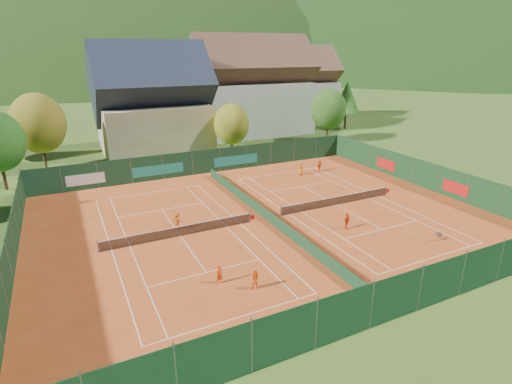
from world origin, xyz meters
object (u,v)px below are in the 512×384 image
object	(u,v)px
player_right_far_a	(301,169)
chalet	(153,107)
hotel_block_a	(252,92)
player_left_far	(177,221)
hotel_block_b	(296,89)
player_right_near	(347,221)
player_left_near	(220,274)
player_right_far_b	(319,166)
ball_hopper	(439,235)
player_left_mid	(256,280)

from	to	relation	value
player_right_far_a	chalet	bearing A→B (deg)	-51.60
hotel_block_a	player_left_far	xyz separation A→B (m)	(-23.84, -34.55, -6.59)
hotel_block_b	player_right_near	xyz separation A→B (m)	(-24.73, -48.98, -5.85)
player_left_far	player_right_far_a	distance (m)	19.88
chalet	player_left_near	xyz separation A→B (m)	(-4.63, -38.04, -5.94)
chalet	player_right_far_b	distance (m)	26.01
ball_hopper	player_right_far_a	bearing A→B (deg)	91.36
player_left_mid	player_right_near	xyz separation A→B (m)	(11.11, 4.81, 0.05)
player_left_near	player_left_mid	world-z (taller)	player_left_mid
ball_hopper	player_left_far	size ratio (longest dim) A/B	0.51
hotel_block_a	player_right_far_a	distance (m)	27.43
ball_hopper	player_left_mid	world-z (taller)	player_left_mid
hotel_block_a	player_left_mid	xyz separation A→B (m)	(-21.84, -45.79, -6.66)
player_left_mid	hotel_block_a	bearing A→B (deg)	89.60
hotel_block_b	hotel_block_a	bearing A→B (deg)	-150.26
chalet	player_right_near	world-z (taller)	chalet
hotel_block_a	player_right_near	world-z (taller)	hotel_block_a
chalet	ball_hopper	size ratio (longest dim) A/B	20.25
hotel_block_a	hotel_block_b	bearing A→B (deg)	29.74
player_left_mid	player_right_near	distance (m)	12.10
player_right_near	player_right_far_b	bearing A→B (deg)	40.18
hotel_block_b	player_right_far_b	size ratio (longest dim) A/B	11.51
hotel_block_a	player_left_mid	bearing A→B (deg)	-115.50
player_left_mid	ball_hopper	bearing A→B (deg)	24.16
hotel_block_a	player_right_near	bearing A→B (deg)	-104.67
player_left_near	ball_hopper	bearing A→B (deg)	-20.98
ball_hopper	player_left_mid	bearing A→B (deg)	179.06
hotel_block_a	player_left_near	distance (m)	50.43
player_left_mid	player_left_far	world-z (taller)	player_left_far
ball_hopper	player_right_far_b	bearing A→B (deg)	82.96
hotel_block_a	ball_hopper	size ratio (longest dim) A/B	27.00
player_right_near	hotel_block_a	bearing A→B (deg)	52.42
hotel_block_a	player_left_near	xyz separation A→B (m)	(-23.63, -44.04, -6.70)
chalet	player_left_near	world-z (taller)	chalet
ball_hopper	player_right_near	xyz separation A→B (m)	(-5.29, 5.08, 0.21)
hotel_block_b	player_right_far_a	size ratio (longest dim) A/B	11.34
player_left_far	player_right_far_b	bearing A→B (deg)	-124.23
hotel_block_b	player_left_far	world-z (taller)	hotel_block_b
player_right_near	hotel_block_b	bearing A→B (deg)	40.30
hotel_block_a	player_right_far_a	xyz separation A→B (m)	(-5.92, -25.95, -6.62)
hotel_block_b	player_right_near	size ratio (longest dim) A/B	11.26
player_left_mid	player_left_far	bearing A→B (deg)	125.21
player_right_near	player_right_far_b	distance (m)	17.27
player_left_near	player_right_near	xyz separation A→B (m)	(12.90, 3.07, 0.08)
chalet	player_right_far_a	world-z (taller)	chalet
player_left_mid	player_right_far_a	size ratio (longest dim) A/B	0.94
player_right_far_b	hotel_block_a	bearing A→B (deg)	-122.57
player_right_far_b	player_left_mid	bearing A→B (deg)	20.83
ball_hopper	player_left_near	bearing A→B (deg)	173.69
player_right_far_a	player_right_far_b	xyz separation A→B (m)	(3.00, 0.38, -0.01)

